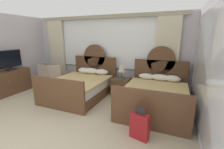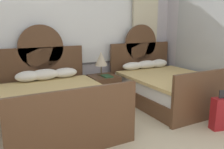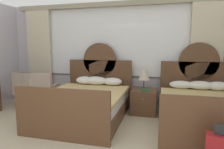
{
  "view_description": "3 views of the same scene",
  "coord_description": "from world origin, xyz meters",
  "px_view_note": "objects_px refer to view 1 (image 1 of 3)",
  "views": [
    {
      "loc": [
        2.45,
        -1.15,
        1.96
      ],
      "look_at": [
        0.89,
        2.65,
        0.93
      ],
      "focal_mm": 24.75,
      "sensor_mm": 36.0,
      "label": 1
    },
    {
      "loc": [
        -1.18,
        -0.63,
        1.65
      ],
      "look_at": [
        0.49,
        2.56,
        0.84
      ],
      "focal_mm": 35.83,
      "sensor_mm": 36.0,
      "label": 2
    },
    {
      "loc": [
        1.2,
        -0.89,
        1.55
      ],
      "look_at": [
        0.3,
        2.67,
        1.03
      ],
      "focal_mm": 31.29,
      "sensor_mm": 36.0,
      "label": 3
    }
  ],
  "objects_px": {
    "bed_near_mirror": "(155,96)",
    "dresser_minibar": "(5,83)",
    "table_lamp_on_nightstand": "(122,68)",
    "tv_flatscreen": "(10,60)",
    "armchair_by_window_centre": "(48,74)",
    "suitcase_on_floor": "(140,126)",
    "bed_near_window": "(81,86)",
    "armchair_by_window_right": "(48,74)",
    "book_on_nightstand": "(121,79)",
    "armchair_by_window_left": "(57,75)",
    "nightstand_between_beds": "(121,86)"
  },
  "relations": [
    {
      "from": "table_lamp_on_nightstand",
      "to": "tv_flatscreen",
      "type": "relative_size",
      "value": 0.61
    },
    {
      "from": "dresser_minibar",
      "to": "book_on_nightstand",
      "type": "bearing_deg",
      "value": 21.45
    },
    {
      "from": "bed_near_mirror",
      "to": "tv_flatscreen",
      "type": "relative_size",
      "value": 2.55
    },
    {
      "from": "bed_near_mirror",
      "to": "nightstand_between_beds",
      "type": "height_order",
      "value": "bed_near_mirror"
    },
    {
      "from": "bed_near_window",
      "to": "suitcase_on_floor",
      "type": "distance_m",
      "value": 2.73
    },
    {
      "from": "dresser_minibar",
      "to": "tv_flatscreen",
      "type": "distance_m",
      "value": 0.81
    },
    {
      "from": "dresser_minibar",
      "to": "table_lamp_on_nightstand",
      "type": "bearing_deg",
      "value": 24.28
    },
    {
      "from": "book_on_nightstand",
      "to": "tv_flatscreen",
      "type": "height_order",
      "value": "tv_flatscreen"
    },
    {
      "from": "armchair_by_window_centre",
      "to": "armchair_by_window_left",
      "type": "bearing_deg",
      "value": -0.12
    },
    {
      "from": "bed_near_window",
      "to": "table_lamp_on_nightstand",
      "type": "bearing_deg",
      "value": 30.81
    },
    {
      "from": "bed_near_mirror",
      "to": "armchair_by_window_left",
      "type": "distance_m",
      "value": 3.77
    },
    {
      "from": "dresser_minibar",
      "to": "bed_near_window",
      "type": "bearing_deg",
      "value": 20.79
    },
    {
      "from": "suitcase_on_floor",
      "to": "bed_near_mirror",
      "type": "bearing_deg",
      "value": 85.95
    },
    {
      "from": "nightstand_between_beds",
      "to": "suitcase_on_floor",
      "type": "distance_m",
      "value": 2.37
    },
    {
      "from": "dresser_minibar",
      "to": "suitcase_on_floor",
      "type": "relative_size",
      "value": 2.62
    },
    {
      "from": "table_lamp_on_nightstand",
      "to": "armchair_by_window_left",
      "type": "height_order",
      "value": "table_lamp_on_nightstand"
    },
    {
      "from": "dresser_minibar",
      "to": "nightstand_between_beds",
      "type": "bearing_deg",
      "value": 23.13
    },
    {
      "from": "armchair_by_window_left",
      "to": "armchair_by_window_centre",
      "type": "bearing_deg",
      "value": 179.88
    },
    {
      "from": "tv_flatscreen",
      "to": "armchair_by_window_right",
      "type": "height_order",
      "value": "tv_flatscreen"
    },
    {
      "from": "nightstand_between_beds",
      "to": "dresser_minibar",
      "type": "relative_size",
      "value": 0.35
    },
    {
      "from": "table_lamp_on_nightstand",
      "to": "book_on_nightstand",
      "type": "height_order",
      "value": "table_lamp_on_nightstand"
    },
    {
      "from": "bed_near_window",
      "to": "armchair_by_window_right",
      "type": "xyz_separation_m",
      "value": [
        -1.79,
        0.41,
        0.14
      ]
    },
    {
      "from": "dresser_minibar",
      "to": "armchair_by_window_left",
      "type": "xyz_separation_m",
      "value": [
        1.07,
        1.33,
        0.08
      ]
    },
    {
      "from": "bed_near_window",
      "to": "tv_flatscreen",
      "type": "xyz_separation_m",
      "value": [
        -2.39,
        -0.64,
        0.81
      ]
    },
    {
      "from": "table_lamp_on_nightstand",
      "to": "bed_near_mirror",
      "type": "bearing_deg",
      "value": -30.09
    },
    {
      "from": "armchair_by_window_centre",
      "to": "table_lamp_on_nightstand",
      "type": "bearing_deg",
      "value": 5.58
    },
    {
      "from": "bed_near_mirror",
      "to": "armchair_by_window_right",
      "type": "relative_size",
      "value": 2.35
    },
    {
      "from": "nightstand_between_beds",
      "to": "armchair_by_window_left",
      "type": "distance_m",
      "value": 2.56
    },
    {
      "from": "bed_near_mirror",
      "to": "book_on_nightstand",
      "type": "bearing_deg",
      "value": 156.39
    },
    {
      "from": "nightstand_between_beds",
      "to": "armchair_by_window_right",
      "type": "relative_size",
      "value": 0.65
    },
    {
      "from": "table_lamp_on_nightstand",
      "to": "tv_flatscreen",
      "type": "bearing_deg",
      "value": -159.33
    },
    {
      "from": "book_on_nightstand",
      "to": "armchair_by_window_centre",
      "type": "relative_size",
      "value": 0.28
    },
    {
      "from": "tv_flatscreen",
      "to": "book_on_nightstand",
      "type": "bearing_deg",
      "value": 17.73
    },
    {
      "from": "nightstand_between_beds",
      "to": "dresser_minibar",
      "type": "xyz_separation_m",
      "value": [
        -3.61,
        -1.54,
        0.13
      ]
    },
    {
      "from": "nightstand_between_beds",
      "to": "suitcase_on_floor",
      "type": "relative_size",
      "value": 0.92
    },
    {
      "from": "bed_near_mirror",
      "to": "armchair_by_window_centre",
      "type": "distance_m",
      "value": 4.23
    },
    {
      "from": "bed_near_mirror",
      "to": "armchair_by_window_left",
      "type": "xyz_separation_m",
      "value": [
        -3.75,
        0.42,
        0.14
      ]
    },
    {
      "from": "bed_near_mirror",
      "to": "armchair_by_window_right",
      "type": "height_order",
      "value": "bed_near_mirror"
    },
    {
      "from": "armchair_by_window_left",
      "to": "suitcase_on_floor",
      "type": "relative_size",
      "value": 1.41
    },
    {
      "from": "tv_flatscreen",
      "to": "suitcase_on_floor",
      "type": "height_order",
      "value": "tv_flatscreen"
    },
    {
      "from": "tv_flatscreen",
      "to": "bed_near_window",
      "type": "bearing_deg",
      "value": 15.05
    },
    {
      "from": "tv_flatscreen",
      "to": "table_lamp_on_nightstand",
      "type": "bearing_deg",
      "value": 20.67
    },
    {
      "from": "bed_near_mirror",
      "to": "suitcase_on_floor",
      "type": "distance_m",
      "value": 1.48
    },
    {
      "from": "armchair_by_window_centre",
      "to": "suitcase_on_floor",
      "type": "bearing_deg",
      "value": -24.67
    },
    {
      "from": "armchair_by_window_right",
      "to": "bed_near_mirror",
      "type": "bearing_deg",
      "value": -5.65
    },
    {
      "from": "bed_near_mirror",
      "to": "dresser_minibar",
      "type": "bearing_deg",
      "value": -169.28
    },
    {
      "from": "table_lamp_on_nightstand",
      "to": "armchair_by_window_centre",
      "type": "height_order",
      "value": "table_lamp_on_nightstand"
    },
    {
      "from": "bed_near_window",
      "to": "tv_flatscreen",
      "type": "relative_size",
      "value": 2.55
    },
    {
      "from": "tv_flatscreen",
      "to": "suitcase_on_floor",
      "type": "distance_m",
      "value": 4.85
    },
    {
      "from": "table_lamp_on_nightstand",
      "to": "suitcase_on_floor",
      "type": "distance_m",
      "value": 2.54
    }
  ]
}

